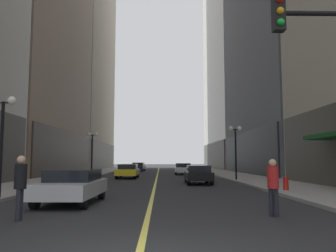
{
  "coord_description": "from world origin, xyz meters",
  "views": [
    {
      "loc": [
        0.39,
        -5.58,
        1.69
      ],
      "look_at": [
        1.26,
        35.81,
        5.86
      ],
      "focal_mm": 36.27,
      "sensor_mm": 36.0,
      "label": 1
    }
  ],
  "objects_px": {
    "pedestrian_in_red_jacket": "(273,183)",
    "street_lamp_left_far": "(92,144)",
    "car_silver": "(73,185)",
    "car_black": "(198,174)",
    "fire_hydrant_right": "(286,185)",
    "car_yellow": "(128,171)",
    "car_navy": "(138,167)",
    "pedestrian_in_black_coat": "(20,182)",
    "car_white": "(183,168)",
    "street_lamp_right_mid": "(235,141)",
    "street_lamp_left_near": "(2,123)"
  },
  "relations": [
    {
      "from": "pedestrian_in_red_jacket",
      "to": "fire_hydrant_right",
      "type": "relative_size",
      "value": 2.15
    },
    {
      "from": "car_yellow",
      "to": "fire_hydrant_right",
      "type": "distance_m",
      "value": 17.26
    },
    {
      "from": "car_yellow",
      "to": "street_lamp_left_near",
      "type": "distance_m",
      "value": 18.05
    },
    {
      "from": "pedestrian_in_red_jacket",
      "to": "street_lamp_right_mid",
      "type": "distance_m",
      "value": 17.11
    },
    {
      "from": "car_black",
      "to": "car_white",
      "type": "bearing_deg",
      "value": 90.06
    },
    {
      "from": "car_white",
      "to": "pedestrian_in_red_jacket",
      "type": "xyz_separation_m",
      "value": [
        0.78,
        -30.16,
        0.28
      ]
    },
    {
      "from": "pedestrian_in_red_jacket",
      "to": "street_lamp_right_mid",
      "type": "height_order",
      "value": "street_lamp_right_mid"
    },
    {
      "from": "car_black",
      "to": "street_lamp_right_mid",
      "type": "bearing_deg",
      "value": 41.31
    },
    {
      "from": "car_silver",
      "to": "street_lamp_left_far",
      "type": "height_order",
      "value": "street_lamp_left_far"
    },
    {
      "from": "street_lamp_left_far",
      "to": "car_navy",
      "type": "bearing_deg",
      "value": 79.16
    },
    {
      "from": "car_black",
      "to": "fire_hydrant_right",
      "type": "xyz_separation_m",
      "value": [
        3.86,
        -6.47,
        -0.32
      ]
    },
    {
      "from": "pedestrian_in_black_coat",
      "to": "street_lamp_left_near",
      "type": "xyz_separation_m",
      "value": [
        -2.82,
        4.79,
        2.19
      ]
    },
    {
      "from": "car_black",
      "to": "street_lamp_right_mid",
      "type": "relative_size",
      "value": 0.93
    },
    {
      "from": "car_silver",
      "to": "street_lamp_left_near",
      "type": "xyz_separation_m",
      "value": [
        -3.33,
        1.03,
        2.54
      ]
    },
    {
      "from": "car_navy",
      "to": "street_lamp_left_far",
      "type": "xyz_separation_m",
      "value": [
        -3.42,
        -17.83,
        2.54
      ]
    },
    {
      "from": "car_yellow",
      "to": "pedestrian_in_red_jacket",
      "type": "height_order",
      "value": "pedestrian_in_red_jacket"
    },
    {
      "from": "car_silver",
      "to": "car_white",
      "type": "xyz_separation_m",
      "value": [
        6.1,
        26.98,
        0.0
      ]
    },
    {
      "from": "car_black",
      "to": "street_lamp_left_near",
      "type": "bearing_deg",
      "value": -134.5
    },
    {
      "from": "car_silver",
      "to": "car_white",
      "type": "bearing_deg",
      "value": 77.26
    },
    {
      "from": "car_yellow",
      "to": "fire_hydrant_right",
      "type": "bearing_deg",
      "value": -56.21
    },
    {
      "from": "street_lamp_left_far",
      "to": "street_lamp_left_near",
      "type": "bearing_deg",
      "value": -90.0
    },
    {
      "from": "car_silver",
      "to": "street_lamp_left_far",
      "type": "relative_size",
      "value": 0.98
    },
    {
      "from": "pedestrian_in_red_jacket",
      "to": "car_silver",
      "type": "bearing_deg",
      "value": 155.21
    },
    {
      "from": "car_yellow",
      "to": "car_navy",
      "type": "relative_size",
      "value": 0.92
    },
    {
      "from": "car_white",
      "to": "fire_hydrant_right",
      "type": "distance_m",
      "value": 23.14
    },
    {
      "from": "pedestrian_in_black_coat",
      "to": "fire_hydrant_right",
      "type": "distance_m",
      "value": 13.16
    },
    {
      "from": "car_white",
      "to": "street_lamp_left_near",
      "type": "relative_size",
      "value": 1.05
    },
    {
      "from": "car_yellow",
      "to": "car_white",
      "type": "height_order",
      "value": "same"
    },
    {
      "from": "pedestrian_in_black_coat",
      "to": "street_lamp_left_far",
      "type": "xyz_separation_m",
      "value": [
        -2.82,
        23.9,
        2.19
      ]
    },
    {
      "from": "car_silver",
      "to": "car_black",
      "type": "relative_size",
      "value": 1.06
    },
    {
      "from": "street_lamp_left_far",
      "to": "pedestrian_in_black_coat",
      "type": "bearing_deg",
      "value": -83.28
    },
    {
      "from": "car_black",
      "to": "car_silver",
      "type": "bearing_deg",
      "value": -119.89
    },
    {
      "from": "car_black",
      "to": "fire_hydrant_right",
      "type": "bearing_deg",
      "value": -59.22
    },
    {
      "from": "street_lamp_left_far",
      "to": "car_yellow",
      "type": "bearing_deg",
      "value": -23.79
    },
    {
      "from": "street_lamp_left_far",
      "to": "car_white",
      "type": "bearing_deg",
      "value": 35.96
    },
    {
      "from": "car_white",
      "to": "fire_hydrant_right",
      "type": "bearing_deg",
      "value": -80.37
    },
    {
      "from": "car_black",
      "to": "car_navy",
      "type": "relative_size",
      "value": 0.85
    },
    {
      "from": "fire_hydrant_right",
      "to": "car_black",
      "type": "bearing_deg",
      "value": 120.78
    },
    {
      "from": "street_lamp_left_near",
      "to": "car_silver",
      "type": "bearing_deg",
      "value": -17.18
    },
    {
      "from": "car_yellow",
      "to": "street_lamp_left_far",
      "type": "height_order",
      "value": "street_lamp_left_far"
    },
    {
      "from": "car_yellow",
      "to": "street_lamp_left_far",
      "type": "relative_size",
      "value": 1.0
    },
    {
      "from": "street_lamp_left_far",
      "to": "car_silver",
      "type": "bearing_deg",
      "value": -80.62
    },
    {
      "from": "car_silver",
      "to": "fire_hydrant_right",
      "type": "bearing_deg",
      "value": 22.68
    },
    {
      "from": "street_lamp_left_far",
      "to": "fire_hydrant_right",
      "type": "bearing_deg",
      "value": -50.22
    },
    {
      "from": "car_silver",
      "to": "car_yellow",
      "type": "distance_m",
      "value": 18.51
    },
    {
      "from": "street_lamp_left_far",
      "to": "street_lamp_right_mid",
      "type": "height_order",
      "value": "same"
    },
    {
      "from": "pedestrian_in_red_jacket",
      "to": "street_lamp_left_far",
      "type": "xyz_separation_m",
      "value": [
        -10.21,
        23.32,
        2.25
      ]
    },
    {
      "from": "car_navy",
      "to": "pedestrian_in_black_coat",
      "type": "xyz_separation_m",
      "value": [
        -0.6,
        -41.73,
        0.35
      ]
    },
    {
      "from": "car_navy",
      "to": "fire_hydrant_right",
      "type": "distance_m",
      "value": 35.22
    },
    {
      "from": "street_lamp_left_near",
      "to": "street_lamp_right_mid",
      "type": "bearing_deg",
      "value": 44.46
    }
  ]
}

